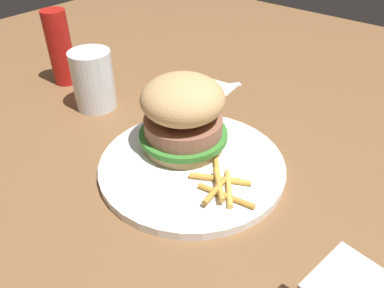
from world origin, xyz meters
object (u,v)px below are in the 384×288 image
at_px(sandwich, 183,114).
at_px(napkin, 198,90).
at_px(fries_pile, 221,183).
at_px(plate, 192,165).
at_px(ketchup_bottle, 60,48).
at_px(fork, 197,89).
at_px(drink_glass, 94,83).

bearing_deg(sandwich, napkin, -57.36).
relative_size(sandwich, fries_pile, 1.24).
height_order(plate, ketchup_bottle, ketchup_bottle).
height_order(sandwich, napkin, sandwich).
height_order(napkin, fork, fork).
bearing_deg(drink_glass, napkin, -122.41).
bearing_deg(ketchup_bottle, fork, -148.57).
distance_m(plate, fries_pile, 0.06).
bearing_deg(fork, sandwich, 123.07).
relative_size(napkin, drink_glass, 1.10).
relative_size(sandwich, ketchup_bottle, 0.91).
xyz_separation_m(plate, fries_pile, (-0.06, 0.01, 0.01)).
height_order(fork, ketchup_bottle, ketchup_bottle).
xyz_separation_m(plate, drink_glass, (0.24, -0.03, 0.04)).
xyz_separation_m(fries_pile, fork, (0.20, -0.20, -0.01)).
relative_size(sandwich, drink_glass, 1.26).
height_order(napkin, drink_glass, drink_glass).
bearing_deg(ketchup_bottle, drink_glass, 169.66).
xyz_separation_m(fries_pile, napkin, (0.20, -0.20, -0.02)).
xyz_separation_m(plate, napkin, (0.14, -0.18, -0.01)).
height_order(sandwich, fork, sandwich).
relative_size(plate, fries_pile, 2.52).
height_order(fork, drink_glass, drink_glass).
distance_m(plate, fork, 0.23).
bearing_deg(plate, drink_glass, -6.35).
bearing_deg(fork, napkin, -123.03).
height_order(fries_pile, fork, fries_pile).
xyz_separation_m(napkin, drink_glass, (0.10, 0.16, 0.04)).
distance_m(plate, napkin, 0.23).
xyz_separation_m(napkin, fork, (0.00, 0.00, 0.00)).
distance_m(sandwich, ketchup_bottle, 0.32).
bearing_deg(fries_pile, ketchup_bottle, -8.55).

